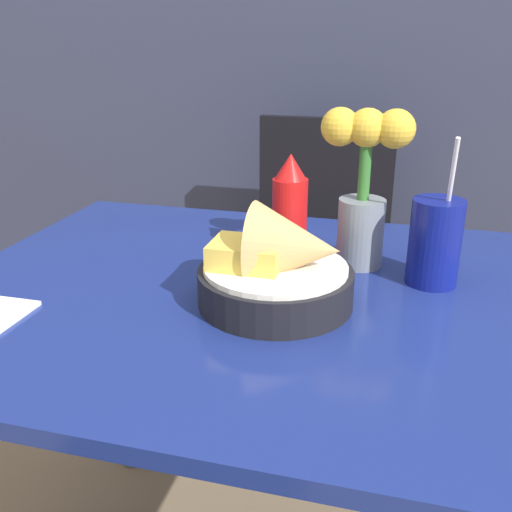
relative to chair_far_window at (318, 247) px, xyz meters
name	(u,v)px	position (x,y,z in m)	size (l,w,h in m)	color
dining_table	(236,348)	(-0.02, -0.78, 0.10)	(0.94, 0.79, 0.73)	navy
chair_far_window	(318,247)	(0.00, 0.00, 0.00)	(0.40, 0.40, 0.89)	black
food_basket	(281,270)	(0.06, -0.83, 0.27)	(0.23, 0.23, 0.16)	black
ketchup_bottle	(290,210)	(0.04, -0.64, 0.30)	(0.06, 0.06, 0.19)	red
drink_cup	(435,245)	(0.28, -0.69, 0.28)	(0.08, 0.08, 0.24)	navy
flower_vase	(364,181)	(0.16, -0.64, 0.36)	(0.15, 0.08, 0.27)	gray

